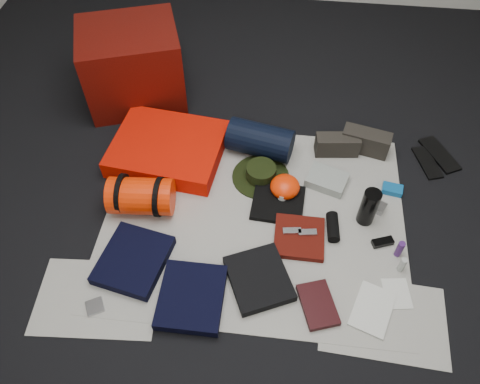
# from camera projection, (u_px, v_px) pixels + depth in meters

# --- Properties ---
(floor) EXTENTS (4.50, 4.50, 0.02)m
(floor) POSITION_uv_depth(u_px,v_px,m) (254.00, 219.00, 2.53)
(floor) COLOR black
(floor) RESTS_ON ground
(newspaper_mat) EXTENTS (1.60, 1.30, 0.01)m
(newspaper_mat) POSITION_uv_depth(u_px,v_px,m) (254.00, 218.00, 2.52)
(newspaper_mat) COLOR beige
(newspaper_mat) RESTS_ON floor
(newspaper_sheet_front_left) EXTENTS (0.61, 0.44, 0.00)m
(newspaper_sheet_front_left) POSITION_uv_depth(u_px,v_px,m) (98.00, 298.00, 2.24)
(newspaper_sheet_front_left) COLOR beige
(newspaper_sheet_front_left) RESTS_ON floor
(newspaper_sheet_front_right) EXTENTS (0.60, 0.43, 0.00)m
(newspaper_sheet_front_right) POSITION_uv_depth(u_px,v_px,m) (383.00, 319.00, 2.17)
(newspaper_sheet_front_right) COLOR beige
(newspaper_sheet_front_right) RESTS_ON floor
(red_cabinet) EXTENTS (0.72, 0.66, 0.49)m
(red_cabinet) POSITION_uv_depth(u_px,v_px,m) (133.00, 65.00, 2.94)
(red_cabinet) COLOR #540B06
(red_cabinet) RESTS_ON floor
(sleeping_pad) EXTENTS (0.68, 0.58, 0.11)m
(sleeping_pad) POSITION_uv_depth(u_px,v_px,m) (168.00, 148.00, 2.75)
(sleeping_pad) COLOR red
(sleeping_pad) RESTS_ON newspaper_mat
(stuff_sack) EXTENTS (0.35, 0.22, 0.20)m
(stuff_sack) POSITION_uv_depth(u_px,v_px,m) (141.00, 196.00, 2.48)
(stuff_sack) COLOR #F72C04
(stuff_sack) RESTS_ON newspaper_mat
(sack_strap_left) EXTENTS (0.02, 0.22, 0.22)m
(sack_strap_left) POSITION_uv_depth(u_px,v_px,m) (122.00, 193.00, 2.48)
(sack_strap_left) COLOR black
(sack_strap_left) RESTS_ON newspaper_mat
(sack_strap_right) EXTENTS (0.02, 0.22, 0.22)m
(sack_strap_right) POSITION_uv_depth(u_px,v_px,m) (159.00, 197.00, 2.47)
(sack_strap_right) COLOR black
(sack_strap_right) RESTS_ON newspaper_mat
(navy_duffel) EXTENTS (0.41, 0.27, 0.20)m
(navy_duffel) POSITION_uv_depth(u_px,v_px,m) (260.00, 140.00, 2.74)
(navy_duffel) COLOR black
(navy_duffel) RESTS_ON newspaper_mat
(boonie_brim) EXTENTS (0.38, 0.38, 0.01)m
(boonie_brim) POSITION_uv_depth(u_px,v_px,m) (261.00, 177.00, 2.69)
(boonie_brim) COLOR black
(boonie_brim) RESTS_ON newspaper_mat
(boonie_crown) EXTENTS (0.17, 0.17, 0.07)m
(boonie_crown) POSITION_uv_depth(u_px,v_px,m) (261.00, 172.00, 2.66)
(boonie_crown) COLOR black
(boonie_crown) RESTS_ON boonie_brim
(hiking_boot_left) EXTENTS (0.26, 0.12, 0.13)m
(hiking_boot_left) POSITION_uv_depth(u_px,v_px,m) (337.00, 145.00, 2.76)
(hiking_boot_left) COLOR #2B2721
(hiking_boot_left) RESTS_ON newspaper_mat
(hiking_boot_right) EXTENTS (0.30, 0.17, 0.14)m
(hiking_boot_right) POSITION_uv_depth(u_px,v_px,m) (366.00, 141.00, 2.77)
(hiking_boot_right) COLOR #2B2721
(hiking_boot_right) RESTS_ON newspaper_mat
(flip_flop_left) EXTENTS (0.16, 0.27, 0.01)m
(flip_flop_left) POSITION_uv_depth(u_px,v_px,m) (427.00, 163.00, 2.76)
(flip_flop_left) COLOR black
(flip_flop_left) RESTS_ON floor
(flip_flop_right) EXTENTS (0.23, 0.31, 0.02)m
(flip_flop_right) POSITION_uv_depth(u_px,v_px,m) (439.00, 155.00, 2.80)
(flip_flop_right) COLOR black
(flip_flop_right) RESTS_ON floor
(trousers_navy_a) EXTENTS (0.37, 0.41, 0.06)m
(trousers_navy_a) POSITION_uv_depth(u_px,v_px,m) (134.00, 260.00, 2.33)
(trousers_navy_a) COLOR black
(trousers_navy_a) RESTS_ON newspaper_mat
(trousers_navy_b) EXTENTS (0.30, 0.34, 0.05)m
(trousers_navy_b) POSITION_uv_depth(u_px,v_px,m) (192.00, 297.00, 2.20)
(trousers_navy_b) COLOR black
(trousers_navy_b) RESTS_ON newspaper_mat
(trousers_charcoal) EXTENTS (0.38, 0.40, 0.05)m
(trousers_charcoal) POSITION_uv_depth(u_px,v_px,m) (259.00, 279.00, 2.27)
(trousers_charcoal) COLOR black
(trousers_charcoal) RESTS_ON newspaper_mat
(black_tshirt) EXTENTS (0.29, 0.28, 0.03)m
(black_tshirt) POSITION_uv_depth(u_px,v_px,m) (278.00, 203.00, 2.56)
(black_tshirt) COLOR black
(black_tshirt) RESTS_ON newspaper_mat
(red_shirt) EXTENTS (0.26, 0.26, 0.03)m
(red_shirt) POSITION_uv_depth(u_px,v_px,m) (299.00, 237.00, 2.42)
(red_shirt) COLOR #4E0E08
(red_shirt) RESTS_ON newspaper_mat
(orange_stuff_sack) EXTENTS (0.20, 0.20, 0.11)m
(orange_stuff_sack) POSITION_uv_depth(u_px,v_px,m) (285.00, 187.00, 2.58)
(orange_stuff_sack) COLOR #F72C04
(orange_stuff_sack) RESTS_ON newspaper_mat
(first_aid_pouch) EXTENTS (0.26, 0.22, 0.05)m
(first_aid_pouch) POSITION_uv_depth(u_px,v_px,m) (327.00, 180.00, 2.65)
(first_aid_pouch) COLOR gray
(first_aid_pouch) RESTS_ON newspaper_mat
(water_bottle) EXTENTS (0.10, 0.10, 0.23)m
(water_bottle) POSITION_uv_depth(u_px,v_px,m) (369.00, 207.00, 2.42)
(water_bottle) COLOR black
(water_bottle) RESTS_ON newspaper_mat
(speaker) EXTENTS (0.07, 0.17, 0.06)m
(speaker) POSITION_uv_depth(u_px,v_px,m) (333.00, 227.00, 2.44)
(speaker) COLOR black
(speaker) RESTS_ON newspaper_mat
(compact_camera) EXTENTS (0.13, 0.11, 0.04)m
(compact_camera) POSITION_uv_depth(u_px,v_px,m) (375.00, 206.00, 2.54)
(compact_camera) COLOR #AFB0B4
(compact_camera) RESTS_ON newspaper_mat
(cyan_case) EXTENTS (0.12, 0.09, 0.04)m
(cyan_case) POSITION_uv_depth(u_px,v_px,m) (392.00, 189.00, 2.61)
(cyan_case) COLOR #0F5895
(cyan_case) RESTS_ON newspaper_mat
(toiletry_purple) EXTENTS (0.05, 0.05, 0.10)m
(toiletry_purple) POSITION_uv_depth(u_px,v_px,m) (400.00, 249.00, 2.34)
(toiletry_purple) COLOR #461F65
(toiletry_purple) RESTS_ON newspaper_mat
(toiletry_clear) EXTENTS (0.03, 0.03, 0.09)m
(toiletry_clear) POSITION_uv_depth(u_px,v_px,m) (402.00, 265.00, 2.29)
(toiletry_clear) COLOR #A7ACA7
(toiletry_clear) RESTS_ON newspaper_mat
(paperback_book) EXTENTS (0.21, 0.26, 0.03)m
(paperback_book) POSITION_uv_depth(u_px,v_px,m) (318.00, 305.00, 2.19)
(paperback_book) COLOR black
(paperback_book) RESTS_ON newspaper_mat
(map_booklet) EXTENTS (0.24, 0.29, 0.01)m
(map_booklet) POSITION_uv_depth(u_px,v_px,m) (372.00, 309.00, 2.19)
(map_booklet) COLOR silver
(map_booklet) RESTS_ON newspaper_mat
(map_printout) EXTENTS (0.14, 0.17, 0.01)m
(map_printout) POSITION_uv_depth(u_px,v_px,m) (397.00, 294.00, 2.24)
(map_printout) COLOR silver
(map_printout) RESTS_ON newspaper_mat
(sunglasses) EXTENTS (0.12, 0.08, 0.03)m
(sunglasses) POSITION_uv_depth(u_px,v_px,m) (383.00, 242.00, 2.41)
(sunglasses) COLOR black
(sunglasses) RESTS_ON newspaper_mat
(key_cluster) EXTENTS (0.11, 0.11, 0.01)m
(key_cluster) POSITION_uv_depth(u_px,v_px,m) (95.00, 306.00, 2.20)
(key_cluster) COLOR #AFB0B4
(key_cluster) RESTS_ON newspaper_mat
(tape_roll) EXTENTS (0.05, 0.05, 0.03)m
(tape_roll) POSITION_uv_depth(u_px,v_px,m) (282.00, 196.00, 2.55)
(tape_roll) COLOR silver
(tape_roll) RESTS_ON black_tshirt
(energy_bar_a) EXTENTS (0.10, 0.05, 0.01)m
(energy_bar_a) POSITION_uv_depth(u_px,v_px,m) (292.00, 231.00, 2.42)
(energy_bar_a) COLOR #AFB0B4
(energy_bar_a) RESTS_ON red_shirt
(energy_bar_b) EXTENTS (0.10, 0.05, 0.01)m
(energy_bar_b) POSITION_uv_depth(u_px,v_px,m) (307.00, 232.00, 2.41)
(energy_bar_b) COLOR #AFB0B4
(energy_bar_b) RESTS_ON red_shirt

